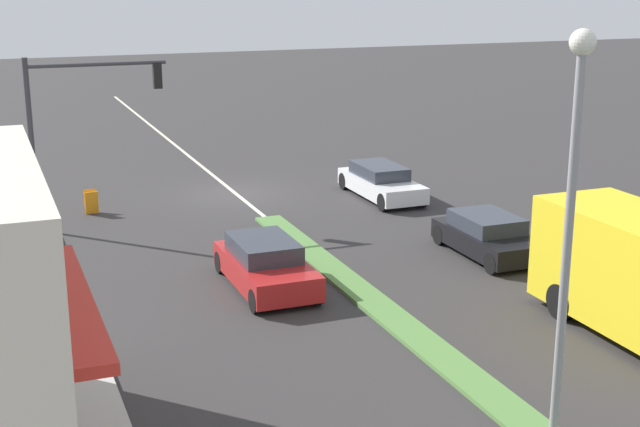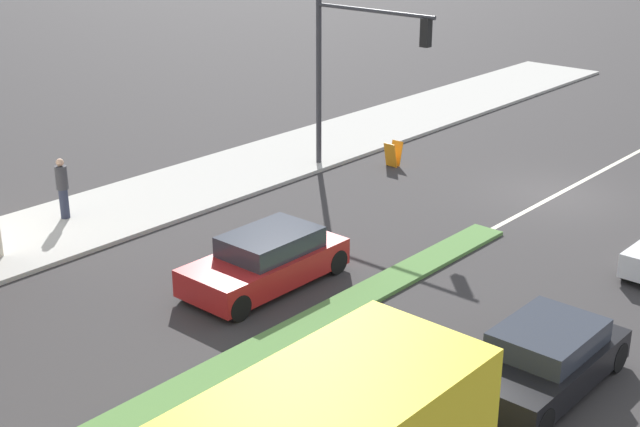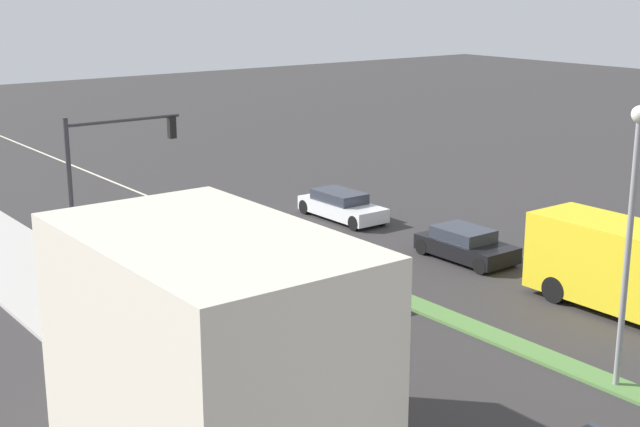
{
  "view_description": "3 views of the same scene",
  "coord_description": "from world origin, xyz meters",
  "px_view_note": "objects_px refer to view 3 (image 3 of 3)",
  "views": [
    {
      "loc": [
        9.2,
        32.55,
        8.33
      ],
      "look_at": [
        0.5,
        10.31,
        1.85
      ],
      "focal_mm": 50.0,
      "sensor_mm": 36.0,
      "label": 1
    },
    {
      "loc": [
        -11.69,
        24.42,
        9.27
      ],
      "look_at": [
        0.9,
        10.11,
        2.04
      ],
      "focal_mm": 50.0,
      "sensor_mm": 36.0,
      "label": 2
    },
    {
      "loc": [
        19.25,
        33.13,
        10.35
      ],
      "look_at": [
        0.68,
        8.55,
        2.36
      ],
      "focal_mm": 50.0,
      "sensor_mm": 36.0,
      "label": 3
    }
  ],
  "objects_px": {
    "traffic_signal_main": "(106,163)",
    "street_lamp": "(631,212)",
    "suv_black": "(466,245)",
    "van_white": "(342,206)",
    "warning_aframe_sign": "(106,241)",
    "delivery_truck": "(633,270)",
    "hatchback_red": "(321,282)",
    "pedestrian": "(130,327)"
  },
  "relations": [
    {
      "from": "traffic_signal_main",
      "to": "hatchback_red",
      "type": "distance_m",
      "value": 9.47
    },
    {
      "from": "delivery_truck",
      "to": "van_white",
      "type": "distance_m",
      "value": 14.98
    },
    {
      "from": "delivery_truck",
      "to": "hatchback_red",
      "type": "relative_size",
      "value": 1.8
    },
    {
      "from": "warning_aframe_sign",
      "to": "delivery_truck",
      "type": "xyz_separation_m",
      "value": [
        -10.61,
        16.61,
        1.04
      ]
    },
    {
      "from": "street_lamp",
      "to": "hatchback_red",
      "type": "xyz_separation_m",
      "value": [
        2.2,
        -10.02,
        -4.14
      ]
    },
    {
      "from": "delivery_truck",
      "to": "suv_black",
      "type": "xyz_separation_m",
      "value": [
        0.0,
        -7.28,
        -0.87
      ]
    },
    {
      "from": "pedestrian",
      "to": "delivery_truck",
      "type": "relative_size",
      "value": 0.24
    },
    {
      "from": "street_lamp",
      "to": "pedestrian",
      "type": "relative_size",
      "value": 4.16
    },
    {
      "from": "pedestrian",
      "to": "suv_black",
      "type": "relative_size",
      "value": 0.45
    },
    {
      "from": "van_white",
      "to": "street_lamp",
      "type": "bearing_deg",
      "value": 74.45
    },
    {
      "from": "street_lamp",
      "to": "hatchback_red",
      "type": "height_order",
      "value": "street_lamp"
    },
    {
      "from": "van_white",
      "to": "hatchback_red",
      "type": "distance_m",
      "value": 10.72
    },
    {
      "from": "pedestrian",
      "to": "hatchback_red",
      "type": "relative_size",
      "value": 0.42
    },
    {
      "from": "hatchback_red",
      "to": "traffic_signal_main",
      "type": "bearing_deg",
      "value": -63.81
    },
    {
      "from": "pedestrian",
      "to": "van_white",
      "type": "relative_size",
      "value": 0.39
    },
    {
      "from": "pedestrian",
      "to": "hatchback_red",
      "type": "distance_m",
      "value": 7.33
    },
    {
      "from": "traffic_signal_main",
      "to": "street_lamp",
      "type": "bearing_deg",
      "value": 108.79
    },
    {
      "from": "van_white",
      "to": "suv_black",
      "type": "distance_m",
      "value": 7.68
    },
    {
      "from": "van_white",
      "to": "hatchback_red",
      "type": "bearing_deg",
      "value": 47.82
    },
    {
      "from": "street_lamp",
      "to": "traffic_signal_main",
      "type": "bearing_deg",
      "value": -71.21
    },
    {
      "from": "pedestrian",
      "to": "warning_aframe_sign",
      "type": "xyz_separation_m",
      "value": [
        -3.87,
        -10.39,
        -0.63
      ]
    },
    {
      "from": "suv_black",
      "to": "van_white",
      "type": "bearing_deg",
      "value": -90.0
    },
    {
      "from": "street_lamp",
      "to": "suv_black",
      "type": "xyz_separation_m",
      "value": [
        -5.0,
        -10.29,
        -4.18
      ]
    },
    {
      "from": "delivery_truck",
      "to": "hatchback_red",
      "type": "xyz_separation_m",
      "value": [
        7.2,
        -7.01,
        -0.83
      ]
    },
    {
      "from": "hatchback_red",
      "to": "warning_aframe_sign",
      "type": "bearing_deg",
      "value": -70.46
    },
    {
      "from": "street_lamp",
      "to": "warning_aframe_sign",
      "type": "distance_m",
      "value": 20.86
    },
    {
      "from": "warning_aframe_sign",
      "to": "traffic_signal_main",
      "type": "bearing_deg",
      "value": 72.21
    },
    {
      "from": "suv_black",
      "to": "hatchback_red",
      "type": "distance_m",
      "value": 7.21
    },
    {
      "from": "warning_aframe_sign",
      "to": "delivery_truck",
      "type": "height_order",
      "value": "delivery_truck"
    },
    {
      "from": "delivery_truck",
      "to": "traffic_signal_main",
      "type": "bearing_deg",
      "value": -53.42
    },
    {
      "from": "delivery_truck",
      "to": "van_white",
      "type": "xyz_separation_m",
      "value": [
        0.0,
        -14.96,
        -0.86
      ]
    },
    {
      "from": "traffic_signal_main",
      "to": "suv_black",
      "type": "bearing_deg",
      "value": 145.27
    },
    {
      "from": "traffic_signal_main",
      "to": "street_lamp",
      "type": "height_order",
      "value": "street_lamp"
    },
    {
      "from": "van_white",
      "to": "suv_black",
      "type": "relative_size",
      "value": 1.15
    },
    {
      "from": "traffic_signal_main",
      "to": "suv_black",
      "type": "xyz_separation_m",
      "value": [
        -11.12,
        7.71,
        -3.3
      ]
    },
    {
      "from": "traffic_signal_main",
      "to": "delivery_truck",
      "type": "relative_size",
      "value": 0.75
    },
    {
      "from": "street_lamp",
      "to": "pedestrian",
      "type": "xyz_separation_m",
      "value": [
        9.48,
        -9.22,
        -3.72
      ]
    },
    {
      "from": "street_lamp",
      "to": "van_white",
      "type": "xyz_separation_m",
      "value": [
        -5.0,
        -17.96,
        -4.17
      ]
    },
    {
      "from": "pedestrian",
      "to": "warning_aframe_sign",
      "type": "height_order",
      "value": "pedestrian"
    },
    {
      "from": "warning_aframe_sign",
      "to": "delivery_truck",
      "type": "bearing_deg",
      "value": 122.56
    },
    {
      "from": "street_lamp",
      "to": "warning_aframe_sign",
      "type": "bearing_deg",
      "value": -74.05
    },
    {
      "from": "delivery_truck",
      "to": "van_white",
      "type": "relative_size",
      "value": 1.67
    }
  ]
}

